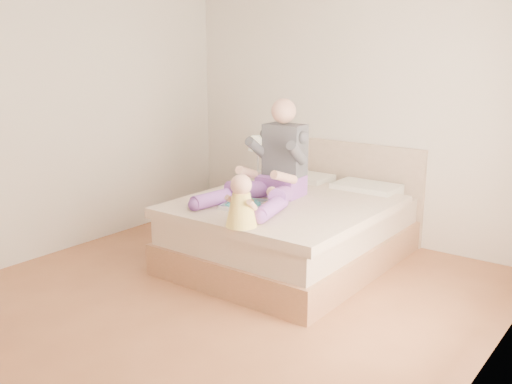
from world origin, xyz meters
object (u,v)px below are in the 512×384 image
Objects in this scene: bed at (296,227)px; baby at (242,205)px; nightstand at (260,198)px; tray at (253,204)px; adult at (274,169)px.

baby is (0.15, -1.01, 0.46)m from bed.
baby is at bearing -60.21° from nightstand.
baby is (0.24, -0.47, 0.14)m from tray.
nightstand is at bearing 113.64° from tray.
bed is 0.64m from tray.
adult is at bearing 86.71° from tray.
adult is at bearing 110.38° from baby.
baby reaches higher than tray.
baby reaches higher than nightstand.
tray is (0.92, -1.34, 0.37)m from nightstand.
bed is 1.12m from baby.
adult reaches higher than bed.
adult is 2.76× the size of baby.
bed is at bearing 46.62° from adult.
bed is 1.29m from nightstand.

